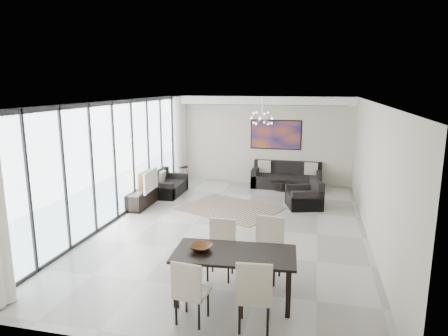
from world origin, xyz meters
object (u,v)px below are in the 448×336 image
(sofa_main, at_px, (287,179))
(tv_console, at_px, (143,198))
(television, at_px, (147,181))
(coffee_table, at_px, (283,184))
(dining_table, at_px, (234,258))

(sofa_main, height_order, tv_console, sofa_main)
(tv_console, height_order, television, television)
(tv_console, bearing_deg, coffee_table, 35.94)
(sofa_main, bearing_deg, television, -139.61)
(coffee_table, relative_size, television, 0.90)
(sofa_main, height_order, dining_table, sofa_main)
(coffee_table, distance_m, sofa_main, 0.36)
(tv_console, height_order, dining_table, dining_table)
(tv_console, xyz_separation_m, television, (0.16, -0.05, 0.51))
(coffee_table, relative_size, tv_console, 0.62)
(tv_console, bearing_deg, sofa_main, 38.63)
(coffee_table, height_order, sofa_main, sofa_main)
(tv_console, bearing_deg, television, -18.79)
(coffee_table, xyz_separation_m, tv_console, (-3.60, -2.61, 0.05))
(tv_console, distance_m, dining_table, 5.46)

